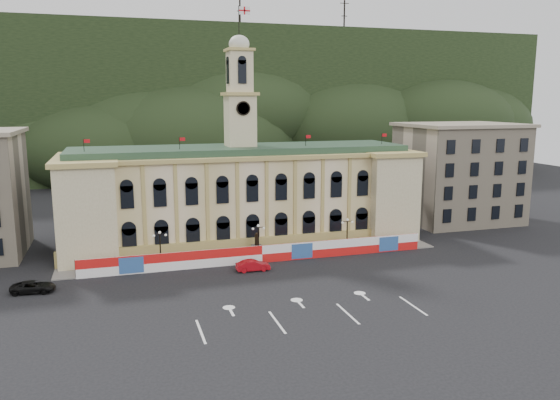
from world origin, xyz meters
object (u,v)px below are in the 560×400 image
object	(u,v)px
lamp_center	(258,238)
black_suv	(33,287)
red_sedan	(253,265)
statue	(257,249)

from	to	relation	value
lamp_center	black_suv	bearing A→B (deg)	-168.68
lamp_center	red_sedan	size ratio (longest dim) A/B	1.11
lamp_center	black_suv	world-z (taller)	lamp_center
statue	black_suv	bearing A→B (deg)	-166.83
red_sedan	black_suv	bearing A→B (deg)	92.28
lamp_center	black_suv	distance (m)	30.25
red_sedan	black_suv	world-z (taller)	red_sedan
statue	black_suv	xyz separation A→B (m)	(-29.57, -6.92, -0.48)
lamp_center	red_sedan	distance (m)	6.21
red_sedan	black_suv	distance (m)	27.41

